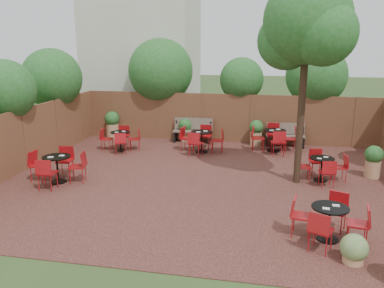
# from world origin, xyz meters

# --- Properties ---
(ground) EXTENTS (80.00, 80.00, 0.00)m
(ground) POSITION_xyz_m (0.00, 0.00, 0.00)
(ground) COLOR #354F23
(ground) RESTS_ON ground
(courtyard_paving) EXTENTS (12.00, 10.00, 0.02)m
(courtyard_paving) POSITION_xyz_m (0.00, 0.00, 0.01)
(courtyard_paving) COLOR black
(courtyard_paving) RESTS_ON ground
(fence_back) EXTENTS (12.00, 0.08, 2.00)m
(fence_back) POSITION_xyz_m (0.00, 5.00, 1.00)
(fence_back) COLOR brown
(fence_back) RESTS_ON ground
(fence_left) EXTENTS (0.08, 10.00, 2.00)m
(fence_left) POSITION_xyz_m (-6.00, 0.00, 1.00)
(fence_left) COLOR brown
(fence_left) RESTS_ON ground
(neighbour_building) EXTENTS (5.00, 4.00, 8.00)m
(neighbour_building) POSITION_xyz_m (-4.50, 8.00, 4.00)
(neighbour_building) COLOR beige
(neighbour_building) RESTS_ON ground
(overhang_foliage) EXTENTS (15.40, 10.60, 2.79)m
(overhang_foliage) POSITION_xyz_m (-1.63, 3.50, 2.70)
(overhang_foliage) COLOR #1D581C
(overhang_foliage) RESTS_ON ground
(courtyard_tree) EXTENTS (2.59, 2.49, 5.77)m
(courtyard_tree) POSITION_xyz_m (2.57, 0.38, 4.41)
(courtyard_tree) COLOR black
(courtyard_tree) RESTS_ON courtyard_paving
(park_bench_left) EXTENTS (1.60, 0.52, 0.99)m
(park_bench_left) POSITION_xyz_m (-1.37, 4.63, 0.53)
(park_bench_left) COLOR brown
(park_bench_left) RESTS_ON courtyard_paving
(park_bench_right) EXTENTS (1.54, 0.64, 0.93)m
(park_bench_right) POSITION_xyz_m (2.36, 4.63, 0.50)
(park_bench_right) COLOR brown
(park_bench_right) RESTS_ON courtyard_paving
(bistro_tables) EXTENTS (9.21, 8.59, 0.95)m
(bistro_tables) POSITION_xyz_m (-0.20, 1.18, 0.47)
(bistro_tables) COLOR black
(bistro_tables) RESTS_ON courtyard_paving
(planters) EXTENTS (10.38, 4.00, 1.15)m
(planters) POSITION_xyz_m (-0.66, 3.92, 0.59)
(planters) COLOR tan
(planters) RESTS_ON courtyard_paving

